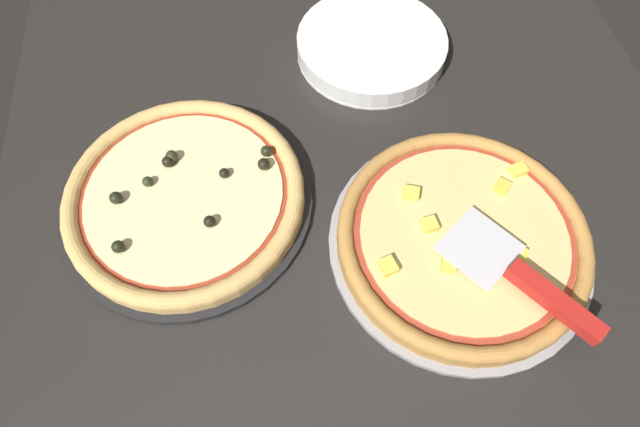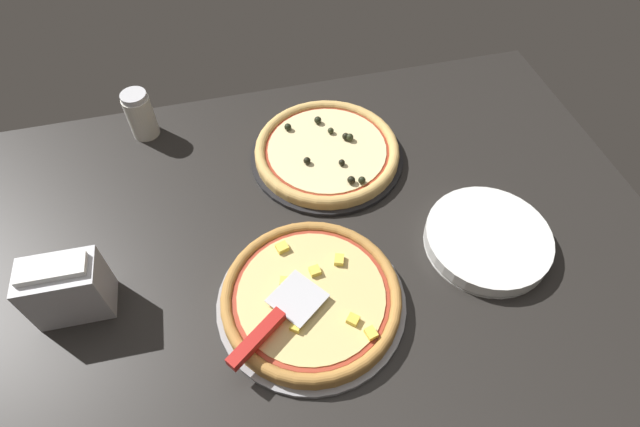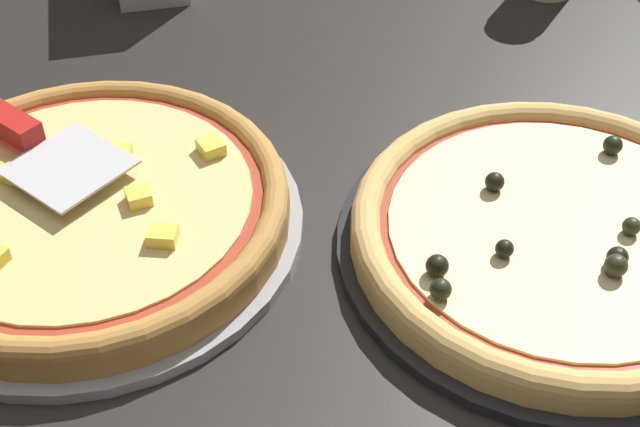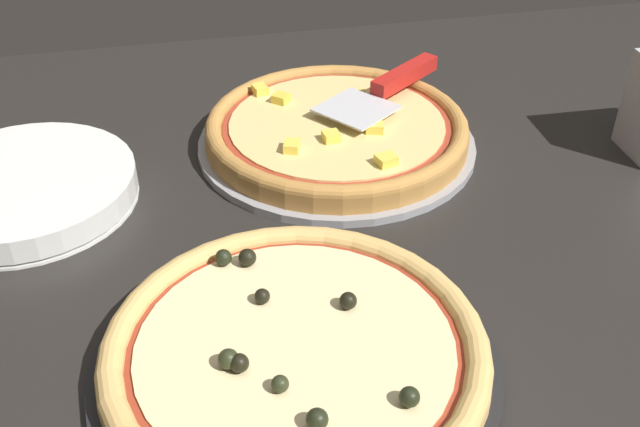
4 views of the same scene
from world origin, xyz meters
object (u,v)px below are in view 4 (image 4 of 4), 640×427
(pizza_back, at_px, (295,349))
(serving_spatula, at_px, (394,83))
(plate_stack, at_px, (25,189))
(pizza_front, at_px, (337,128))

(pizza_back, bearing_deg, serving_spatula, -117.29)
(serving_spatula, height_order, plate_stack, serving_spatula)
(pizza_front, distance_m, plate_stack, 0.38)
(pizza_back, xyz_separation_m, plate_stack, (0.25, -0.32, -0.01))
(plate_stack, bearing_deg, serving_spatula, -168.06)
(pizza_front, distance_m, pizza_back, 0.38)
(pizza_back, bearing_deg, pizza_front, -108.94)
(pizza_back, relative_size, plate_stack, 1.33)
(pizza_back, xyz_separation_m, serving_spatula, (-0.21, -0.42, 0.03))
(serving_spatula, xyz_separation_m, plate_stack, (0.47, 0.10, -0.04))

